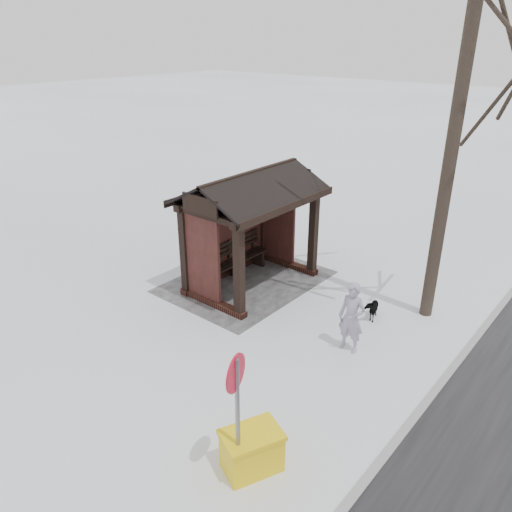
{
  "coord_description": "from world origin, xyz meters",
  "views": [
    {
      "loc": [
        9.05,
        7.74,
        6.16
      ],
      "look_at": [
        0.78,
        0.8,
        1.32
      ],
      "focal_mm": 35.0,
      "sensor_mm": 36.0,
      "label": 1
    }
  ],
  "objects_px": {
    "dog": "(371,308)",
    "road_sign": "(236,393)",
    "tree_near": "(470,33)",
    "pedestrian": "(352,318)",
    "grit_bin": "(252,450)",
    "bus_shelter": "(247,206)"
  },
  "relations": [
    {
      "from": "bus_shelter",
      "to": "grit_bin",
      "type": "distance_m",
      "value": 6.56
    },
    {
      "from": "tree_near",
      "to": "pedestrian",
      "type": "relative_size",
      "value": 5.81
    },
    {
      "from": "bus_shelter",
      "to": "dog",
      "type": "bearing_deg",
      "value": 97.88
    },
    {
      "from": "pedestrian",
      "to": "road_sign",
      "type": "xyz_separation_m",
      "value": [
        4.03,
        0.44,
        0.84
      ]
    },
    {
      "from": "dog",
      "to": "bus_shelter",
      "type": "bearing_deg",
      "value": 167.38
    },
    {
      "from": "tree_near",
      "to": "grit_bin",
      "type": "bearing_deg",
      "value": -1.65
    },
    {
      "from": "road_sign",
      "to": "tree_near",
      "type": "bearing_deg",
      "value": 161.02
    },
    {
      "from": "bus_shelter",
      "to": "tree_near",
      "type": "height_order",
      "value": "tree_near"
    },
    {
      "from": "bus_shelter",
      "to": "dog",
      "type": "height_order",
      "value": "bus_shelter"
    },
    {
      "from": "tree_near",
      "to": "pedestrian",
      "type": "distance_m",
      "value": 5.96
    },
    {
      "from": "bus_shelter",
      "to": "tree_near",
      "type": "distance_m",
      "value": 6.1
    },
    {
      "from": "tree_near",
      "to": "grit_bin",
      "type": "height_order",
      "value": "tree_near"
    },
    {
      "from": "bus_shelter",
      "to": "tree_near",
      "type": "xyz_separation_m",
      "value": [
        -1.5,
        4.36,
        3.99
      ]
    },
    {
      "from": "dog",
      "to": "road_sign",
      "type": "distance_m",
      "value": 5.69
    },
    {
      "from": "tree_near",
      "to": "pedestrian",
      "type": "xyz_separation_m",
      "value": [
        2.48,
        -0.65,
        -5.38
      ]
    },
    {
      "from": "grit_bin",
      "to": "road_sign",
      "type": "bearing_deg",
      "value": 18.05
    },
    {
      "from": "pedestrian",
      "to": "bus_shelter",
      "type": "bearing_deg",
      "value": 161.99
    },
    {
      "from": "road_sign",
      "to": "pedestrian",
      "type": "bearing_deg",
      "value": 169.12
    },
    {
      "from": "pedestrian",
      "to": "dog",
      "type": "xyz_separation_m",
      "value": [
        -1.46,
        -0.27,
        -0.51
      ]
    },
    {
      "from": "bus_shelter",
      "to": "dog",
      "type": "xyz_separation_m",
      "value": [
        -0.48,
        3.44,
        -1.9
      ]
    },
    {
      "from": "tree_near",
      "to": "dog",
      "type": "xyz_separation_m",
      "value": [
        1.02,
        -0.92,
        -5.89
      ]
    },
    {
      "from": "pedestrian",
      "to": "dog",
      "type": "relative_size",
      "value": 2.47
    }
  ]
}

